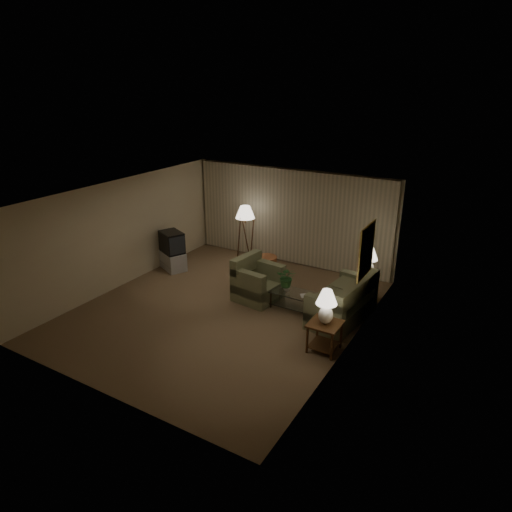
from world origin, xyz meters
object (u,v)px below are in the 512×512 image
Objects in this scene: armchair at (258,283)px; ottoman at (266,263)px; side_table_far at (366,283)px; tv_cabinet at (173,260)px; table_lamp_far at (369,259)px; vase at (287,288)px; sofa at (342,303)px; floor_lamp at (245,233)px; coffee_table at (292,298)px; crt_tv at (172,242)px; side_table_near at (325,331)px; table_lamp_near at (326,304)px.

armchair is 2.12× the size of ottoman.
tv_cabinet is (-5.20, -0.91, -0.15)m from side_table_far.
table_lamp_far reaches higher than vase.
floor_lamp is at bearing -109.51° from sofa.
armchair reaches higher than side_table_far.
sofa is at bearing -26.47° from floor_lamp.
tv_cabinet is at bearing -135.85° from floor_lamp.
coffee_table reaches higher than ottoman.
crt_tv is 5.17× the size of vase.
vase is at bearing 180.00° from coffee_table.
table_lamp_near is (-0.00, 0.00, 0.60)m from side_table_near.
side_table_far is 2.97m from ottoman.
sofa is 1.93× the size of coffee_table.
vase is at bearing -49.11° from ottoman.
table_lamp_far is 3.08m from ottoman.
table_lamp_far is at bearing 35.08° from crt_tv.
table_lamp_far is (0.15, 1.25, 0.62)m from sofa.
side_table_near is at bearing -14.04° from table_lamp_near.
side_table_near is 5.48m from crt_tv.
floor_lamp is 10.52× the size of vase.
side_table_far is at bearing -7.08° from ottoman.
table_lamp_near reaches higher than side_table_far.
table_lamp_far is at bearing -51.98° from armchair.
side_table_near is 0.60m from table_lamp_near.
coffee_table is 2.37m from ottoman.
crt_tv is at bearing 173.30° from vase.
side_table_far is 0.36× the size of floor_lamp.
table_lamp_far reaches higher than side_table_near.
coffee_table is 3.92m from tv_cabinet.
ottoman is (-2.94, 2.96, -0.23)m from side_table_near.
floor_lamp reaches higher than armchair.
crt_tv reaches higher than side_table_far.
sofa reaches higher than side_table_near.
crt_tv reaches higher than armchair.
armchair is at bearing 17.20° from crt_tv.
vase is (0.77, -0.03, 0.08)m from armchair.
armchair is 0.73× the size of floor_lamp.
ottoman is (-2.79, 1.61, -0.20)m from sofa.
table_lamp_far reaches higher than sofa.
table_lamp_far reaches higher than side_table_far.
ottoman is at bearing 30.11° from armchair.
side_table_near is 1.00× the size of side_table_far.
crt_tv reaches higher than side_table_near.
floor_lamp reaches higher than side_table_near.
side_table_far is 0.84× the size of table_lamp_far.
table_lamp_near is 1.99m from vase.
ottoman is at bearing 172.92° from side_table_far.
table_lamp_far is 0.69× the size of coffee_table.
sofa is 1.63× the size of armchair.
crt_tv is (-5.20, 1.69, -0.22)m from table_lamp_near.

